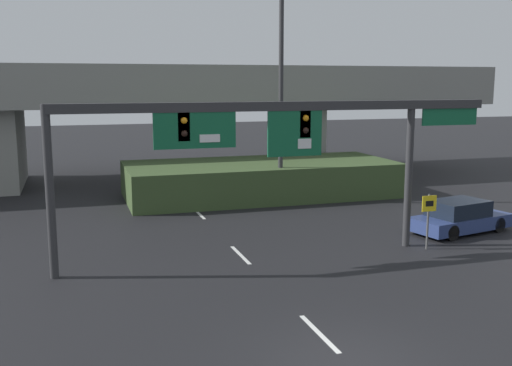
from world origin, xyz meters
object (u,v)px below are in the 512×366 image
Objects in this scene: speed_limit_sign at (428,213)px; parked_sedan_near_right at (460,217)px; signal_gantry at (272,132)px; highway_light_pole_near at (281,55)px.

speed_limit_sign is 3.45m from parked_sedan_near_right.
signal_gantry is 7.55× the size of speed_limit_sign.
speed_limit_sign is at bearing -76.44° from highway_light_pole_near.
signal_gantry reaches higher than speed_limit_sign.
speed_limit_sign is at bearing -6.22° from signal_gantry.
highway_light_pole_near is at bearing 110.56° from parked_sedan_near_right.
parked_sedan_near_right is (5.17, -8.01, -6.95)m from highway_light_pole_near.
parked_sedan_near_right is (8.80, 1.23, -3.92)m from signal_gantry.
highway_light_pole_near reaches higher than signal_gantry.
parked_sedan_near_right is (2.79, 1.88, -0.75)m from speed_limit_sign.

